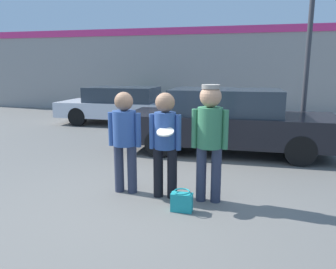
# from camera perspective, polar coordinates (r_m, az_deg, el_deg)

# --- Properties ---
(ground_plane) EXTENTS (56.00, 56.00, 0.00)m
(ground_plane) POSITION_cam_1_polar(r_m,az_deg,el_deg) (5.18, -1.77, -10.78)
(ground_plane) COLOR #66635E
(storefront_building) EXTENTS (24.00, 0.22, 3.68)m
(storefront_building) POSITION_cam_1_polar(r_m,az_deg,el_deg) (14.58, 8.46, 11.04)
(storefront_building) COLOR gray
(storefront_building) RESTS_ON ground
(person_left) EXTENTS (0.53, 0.36, 1.61)m
(person_left) POSITION_cam_1_polar(r_m,az_deg,el_deg) (5.15, -7.57, 0.09)
(person_left) COLOR #2D3347
(person_left) RESTS_ON ground
(person_middle_with_frisbee) EXTENTS (0.49, 0.52, 1.61)m
(person_middle_with_frisbee) POSITION_cam_1_polar(r_m,az_deg,el_deg) (4.90, -0.51, -0.49)
(person_middle_with_frisbee) COLOR black
(person_middle_with_frisbee) RESTS_ON ground
(person_right) EXTENTS (0.53, 0.36, 1.74)m
(person_right) POSITION_cam_1_polar(r_m,az_deg,el_deg) (4.76, 7.27, 0.38)
(person_right) COLOR #2D3347
(person_right) RESTS_ON ground
(parked_car_near) EXTENTS (4.78, 1.78, 1.49)m
(parked_car_near) POSITION_cam_1_polar(r_m,az_deg,el_deg) (7.78, 10.39, 2.31)
(parked_car_near) COLOR black
(parked_car_near) RESTS_ON ground
(parked_car_far) EXTENTS (4.65, 1.85, 1.30)m
(parked_car_far) POSITION_cam_1_polar(r_m,az_deg,el_deg) (11.79, -7.57, 5.11)
(parked_car_far) COLOR silver
(parked_car_far) RESTS_ON ground
(shrub) EXTENTS (0.95, 0.95, 0.95)m
(shrub) POSITION_cam_1_polar(r_m,az_deg,el_deg) (14.57, -3.72, 5.63)
(shrub) COLOR #2D6B33
(shrub) RESTS_ON ground
(handbag) EXTENTS (0.30, 0.23, 0.30)m
(handbag) POSITION_cam_1_polar(r_m,az_deg,el_deg) (4.65, 2.40, -11.56)
(handbag) COLOR teal
(handbag) RESTS_ON ground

